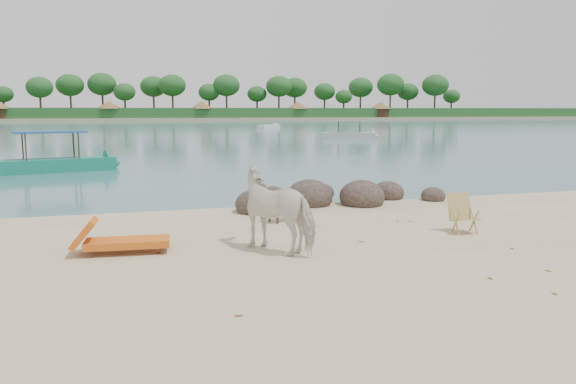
% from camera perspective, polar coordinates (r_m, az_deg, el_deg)
% --- Properties ---
extents(water, '(400.00, 400.00, 0.00)m').
position_cam_1_polar(water, '(98.83, -14.14, 6.58)').
color(water, '#346668').
rests_on(water, ground).
extents(far_shore, '(420.00, 90.00, 1.40)m').
position_cam_1_polar(far_shore, '(178.79, -15.12, 7.23)').
color(far_shore, tan).
rests_on(far_shore, ground).
extents(far_scenery, '(420.00, 18.00, 9.50)m').
position_cam_1_polar(far_scenery, '(145.48, -14.88, 8.28)').
color(far_scenery, '#1E4C1E').
rests_on(far_scenery, ground).
extents(boulders, '(6.27, 2.88, 0.95)m').
position_cam_1_polar(boulders, '(15.73, 4.20, -0.62)').
color(boulders, '#312621').
rests_on(boulders, ground).
extents(cow, '(1.78, 1.97, 1.55)m').
position_cam_1_polar(cow, '(10.52, -0.79, -1.86)').
color(cow, white).
rests_on(cow, ground).
extents(side_table, '(0.77, 0.63, 0.53)m').
position_cam_1_polar(side_table, '(13.18, -0.54, -2.02)').
color(side_table, '#321B14').
rests_on(side_table, ground).
extents(lounge_chair, '(1.93, 0.81, 0.57)m').
position_cam_1_polar(lounge_chair, '(10.76, -16.00, -4.64)').
color(lounge_chair, orange).
rests_on(lounge_chair, ground).
extents(deck_chair, '(0.60, 0.65, 0.83)m').
position_cam_1_polar(deck_chair, '(12.53, 17.56, -2.26)').
color(deck_chair, tan).
rests_on(deck_chair, ground).
extents(boat_near, '(6.04, 2.80, 2.87)m').
position_cam_1_polar(boat_near, '(26.49, -23.01, 5.09)').
color(boat_near, '#157B5F').
rests_on(boat_near, water).
extents(boat_mid, '(5.65, 3.35, 2.74)m').
position_cam_1_polar(boat_mid, '(53.88, 6.25, 6.95)').
color(boat_mid, '#B9B8B4').
rests_on(boat_mid, water).
extents(boat_far, '(4.63, 5.00, 0.65)m').
position_cam_1_polar(boat_far, '(80.23, -1.98, 6.70)').
color(boat_far, silver).
rests_on(boat_far, water).
extents(dead_leaves, '(7.56, 5.80, 0.00)m').
position_cam_1_polar(dead_leaves, '(10.24, 12.75, -6.78)').
color(dead_leaves, brown).
rests_on(dead_leaves, ground).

